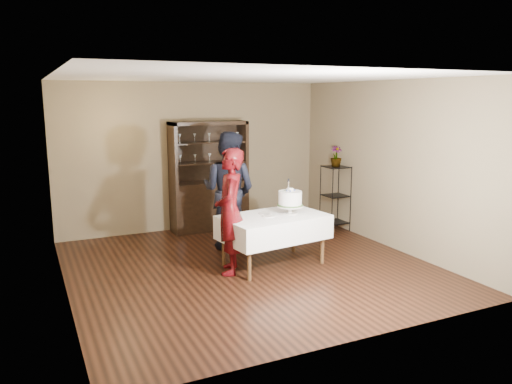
{
  "coord_description": "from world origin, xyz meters",
  "views": [
    {
      "loc": [
        -2.87,
        -6.31,
        2.43
      ],
      "look_at": [
        0.15,
        0.1,
        1.08
      ],
      "focal_mm": 35.0,
      "sensor_mm": 36.0,
      "label": 1
    }
  ],
  "objects_px": {
    "china_hutch": "(209,194)",
    "potted_plant": "(336,156)",
    "cake_table": "(274,227)",
    "woman": "(230,211)",
    "cake": "(290,200)",
    "man": "(229,191)",
    "plant_etagere": "(335,195)"
  },
  "relations": [
    {
      "from": "cake_table",
      "to": "man",
      "type": "height_order",
      "value": "man"
    },
    {
      "from": "china_hutch",
      "to": "potted_plant",
      "type": "distance_m",
      "value": 2.43
    },
    {
      "from": "cake_table",
      "to": "potted_plant",
      "type": "height_order",
      "value": "potted_plant"
    },
    {
      "from": "plant_etagere",
      "to": "man",
      "type": "relative_size",
      "value": 0.63
    },
    {
      "from": "china_hutch",
      "to": "cake_table",
      "type": "height_order",
      "value": "china_hutch"
    },
    {
      "from": "cake_table",
      "to": "plant_etagere",
      "type": "bearing_deg",
      "value": 33.26
    },
    {
      "from": "man",
      "to": "potted_plant",
      "type": "height_order",
      "value": "man"
    },
    {
      "from": "china_hutch",
      "to": "woman",
      "type": "distance_m",
      "value": 2.41
    },
    {
      "from": "china_hutch",
      "to": "woman",
      "type": "xyz_separation_m",
      "value": [
        -0.54,
        -2.34,
        0.21
      ]
    },
    {
      "from": "china_hutch",
      "to": "man",
      "type": "xyz_separation_m",
      "value": [
        -0.11,
        -1.24,
        0.28
      ]
    },
    {
      "from": "china_hutch",
      "to": "potted_plant",
      "type": "bearing_deg",
      "value": -27.11
    },
    {
      "from": "cake_table",
      "to": "cake",
      "type": "height_order",
      "value": "cake"
    },
    {
      "from": "china_hutch",
      "to": "woman",
      "type": "relative_size",
      "value": 1.14
    },
    {
      "from": "cake_table",
      "to": "woman",
      "type": "bearing_deg",
      "value": -178.4
    },
    {
      "from": "plant_etagere",
      "to": "woman",
      "type": "relative_size",
      "value": 0.68
    },
    {
      "from": "cake_table",
      "to": "woman",
      "type": "xyz_separation_m",
      "value": [
        -0.69,
        -0.02,
        0.31
      ]
    },
    {
      "from": "china_hutch",
      "to": "cake_table",
      "type": "xyz_separation_m",
      "value": [
        0.15,
        -2.32,
        -0.09
      ]
    },
    {
      "from": "plant_etagere",
      "to": "woman",
      "type": "bearing_deg",
      "value": -153.87
    },
    {
      "from": "potted_plant",
      "to": "china_hutch",
      "type": "bearing_deg",
      "value": 152.89
    },
    {
      "from": "plant_etagere",
      "to": "cake",
      "type": "relative_size",
      "value": 2.26
    },
    {
      "from": "cake_table",
      "to": "potted_plant",
      "type": "bearing_deg",
      "value": 33.33
    },
    {
      "from": "china_hutch",
      "to": "cake",
      "type": "height_order",
      "value": "china_hutch"
    },
    {
      "from": "cake",
      "to": "china_hutch",
      "type": "bearing_deg",
      "value": 100.23
    },
    {
      "from": "china_hutch",
      "to": "plant_etagere",
      "type": "xyz_separation_m",
      "value": [
        2.08,
        -1.05,
        -0.01
      ]
    },
    {
      "from": "china_hutch",
      "to": "potted_plant",
      "type": "relative_size",
      "value": 5.36
    },
    {
      "from": "potted_plant",
      "to": "plant_etagere",
      "type": "bearing_deg",
      "value": 22.14
    },
    {
      "from": "woman",
      "to": "cake",
      "type": "distance_m",
      "value": 0.96
    },
    {
      "from": "woman",
      "to": "plant_etagere",
      "type": "bearing_deg",
      "value": 138.85
    },
    {
      "from": "man",
      "to": "woman",
      "type": "bearing_deg",
      "value": 117.25
    },
    {
      "from": "woman",
      "to": "cake",
      "type": "xyz_separation_m",
      "value": [
        0.96,
        0.01,
        0.08
      ]
    },
    {
      "from": "china_hutch",
      "to": "cake",
      "type": "distance_m",
      "value": 2.38
    },
    {
      "from": "plant_etagere",
      "to": "cake",
      "type": "xyz_separation_m",
      "value": [
        -1.66,
        -1.27,
        0.31
      ]
    }
  ]
}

